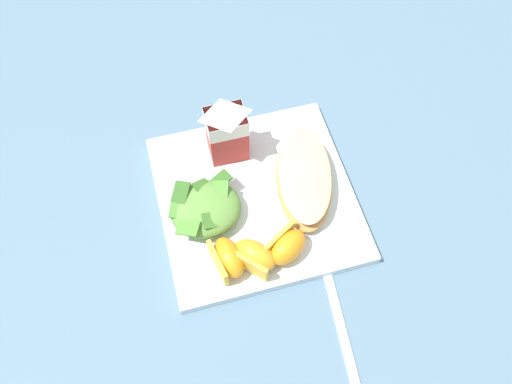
{
  "coord_description": "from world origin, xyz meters",
  "views": [
    {
      "loc": [
        -0.09,
        -0.34,
        0.66
      ],
      "look_at": [
        0.0,
        0.0,
        0.03
      ],
      "focal_mm": 35.37,
      "sensor_mm": 36.0,
      "label": 1
    }
  ],
  "objects_px": {
    "milk_carton": "(226,129)",
    "orange_wedge_front": "(228,258)",
    "orange_wedge_middle": "(254,256)",
    "orange_wedge_rear": "(287,246)",
    "cheesy_pizza_bread": "(305,180)",
    "green_salad_pile": "(205,208)",
    "metal_fork": "(334,301)",
    "white_plate": "(256,198)"
  },
  "relations": [
    {
      "from": "green_salad_pile",
      "to": "milk_carton",
      "type": "bearing_deg",
      "value": 60.26
    },
    {
      "from": "white_plate",
      "to": "metal_fork",
      "type": "xyz_separation_m",
      "value": [
        0.06,
        -0.18,
        -0.01
      ]
    },
    {
      "from": "green_salad_pile",
      "to": "orange_wedge_middle",
      "type": "distance_m",
      "value": 0.1
    },
    {
      "from": "milk_carton",
      "to": "orange_wedge_front",
      "type": "relative_size",
      "value": 1.67
    },
    {
      "from": "cheesy_pizza_bread",
      "to": "orange_wedge_middle",
      "type": "bearing_deg",
      "value": -136.75
    },
    {
      "from": "green_salad_pile",
      "to": "metal_fork",
      "type": "distance_m",
      "value": 0.22
    },
    {
      "from": "green_salad_pile",
      "to": "orange_wedge_rear",
      "type": "height_order",
      "value": "green_salad_pile"
    },
    {
      "from": "orange_wedge_front",
      "to": "orange_wedge_middle",
      "type": "bearing_deg",
      "value": -10.76
    },
    {
      "from": "cheesy_pizza_bread",
      "to": "green_salad_pile",
      "type": "relative_size",
      "value": 1.79
    },
    {
      "from": "cheesy_pizza_bread",
      "to": "white_plate",
      "type": "bearing_deg",
      "value": 177.04
    },
    {
      "from": "cheesy_pizza_bread",
      "to": "metal_fork",
      "type": "distance_m",
      "value": 0.18
    },
    {
      "from": "milk_carton",
      "to": "orange_wedge_front",
      "type": "xyz_separation_m",
      "value": [
        -0.04,
        -0.18,
        -0.04
      ]
    },
    {
      "from": "milk_carton",
      "to": "cheesy_pizza_bread",
      "type": "bearing_deg",
      "value": -43.71
    },
    {
      "from": "orange_wedge_rear",
      "to": "orange_wedge_middle",
      "type": "bearing_deg",
      "value": -177.07
    },
    {
      "from": "cheesy_pizza_bread",
      "to": "orange_wedge_rear",
      "type": "height_order",
      "value": "orange_wedge_rear"
    },
    {
      "from": "orange_wedge_front",
      "to": "orange_wedge_rear",
      "type": "distance_m",
      "value": 0.08
    },
    {
      "from": "cheesy_pizza_bread",
      "to": "milk_carton",
      "type": "relative_size",
      "value": 1.67
    },
    {
      "from": "orange_wedge_rear",
      "to": "metal_fork",
      "type": "xyz_separation_m",
      "value": [
        0.04,
        -0.08,
        -0.03
      ]
    },
    {
      "from": "green_salad_pile",
      "to": "milk_carton",
      "type": "xyz_separation_m",
      "value": [
        0.06,
        0.1,
        0.04
      ]
    },
    {
      "from": "white_plate",
      "to": "orange_wedge_rear",
      "type": "bearing_deg",
      "value": -80.14
    },
    {
      "from": "cheesy_pizza_bread",
      "to": "milk_carton",
      "type": "height_order",
      "value": "milk_carton"
    },
    {
      "from": "cheesy_pizza_bread",
      "to": "orange_wedge_front",
      "type": "height_order",
      "value": "orange_wedge_front"
    },
    {
      "from": "milk_carton",
      "to": "metal_fork",
      "type": "height_order",
      "value": "milk_carton"
    },
    {
      "from": "white_plate",
      "to": "orange_wedge_front",
      "type": "height_order",
      "value": "orange_wedge_front"
    },
    {
      "from": "white_plate",
      "to": "cheesy_pizza_bread",
      "type": "distance_m",
      "value": 0.08
    },
    {
      "from": "green_salad_pile",
      "to": "orange_wedge_front",
      "type": "distance_m",
      "value": 0.08
    },
    {
      "from": "cheesy_pizza_bread",
      "to": "metal_fork",
      "type": "relative_size",
      "value": 0.97
    },
    {
      "from": "orange_wedge_middle",
      "to": "orange_wedge_rear",
      "type": "distance_m",
      "value": 0.05
    },
    {
      "from": "orange_wedge_front",
      "to": "green_salad_pile",
      "type": "bearing_deg",
      "value": 98.96
    },
    {
      "from": "milk_carton",
      "to": "metal_fork",
      "type": "distance_m",
      "value": 0.28
    },
    {
      "from": "orange_wedge_rear",
      "to": "milk_carton",
      "type": "bearing_deg",
      "value": 101.73
    },
    {
      "from": "white_plate",
      "to": "orange_wedge_rear",
      "type": "xyz_separation_m",
      "value": [
        0.02,
        -0.1,
        0.03
      ]
    },
    {
      "from": "metal_fork",
      "to": "orange_wedge_front",
      "type": "bearing_deg",
      "value": 146.37
    },
    {
      "from": "cheesy_pizza_bread",
      "to": "green_salad_pile",
      "type": "xyz_separation_m",
      "value": [
        -0.15,
        -0.01,
        0.0
      ]
    },
    {
      "from": "orange_wedge_middle",
      "to": "white_plate",
      "type": "bearing_deg",
      "value": 73.48
    },
    {
      "from": "white_plate",
      "to": "orange_wedge_front",
      "type": "xyz_separation_m",
      "value": [
        -0.06,
        -0.09,
        0.03
      ]
    },
    {
      "from": "orange_wedge_middle",
      "to": "orange_wedge_rear",
      "type": "relative_size",
      "value": 0.97
    },
    {
      "from": "green_salad_pile",
      "to": "metal_fork",
      "type": "height_order",
      "value": "green_salad_pile"
    },
    {
      "from": "cheesy_pizza_bread",
      "to": "orange_wedge_rear",
      "type": "bearing_deg",
      "value": -120.68
    },
    {
      "from": "white_plate",
      "to": "green_salad_pile",
      "type": "height_order",
      "value": "green_salad_pile"
    },
    {
      "from": "orange_wedge_middle",
      "to": "metal_fork",
      "type": "bearing_deg",
      "value": -40.28
    },
    {
      "from": "orange_wedge_middle",
      "to": "orange_wedge_rear",
      "type": "bearing_deg",
      "value": 2.93
    }
  ]
}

